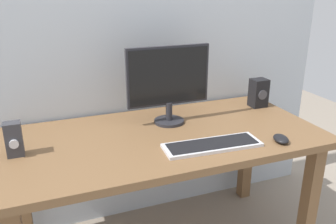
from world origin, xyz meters
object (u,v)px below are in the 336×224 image
desk (163,151)px  monitor (169,81)px  audio_controller (14,139)px  speaker_right (259,93)px  mouse (281,139)px  keyboard_primary (212,145)px

desk → monitor: bearing=60.0°
monitor → audio_controller: monitor is taller
speaker_right → mouse: bearing=-112.1°
monitor → keyboard_primary: bearing=-77.7°
monitor → audio_controller: bearing=-170.5°
desk → audio_controller: audio_controller is taller
desk → mouse: 0.60m
desk → monitor: (0.09, 0.15, 0.33)m
keyboard_primary → audio_controller: 0.91m
mouse → audio_controller: size_ratio=0.65×
speaker_right → audio_controller: 1.42m
desk → keyboard_primary: bearing=-52.6°
monitor → keyboard_primary: size_ratio=0.97×
keyboard_primary → audio_controller: size_ratio=3.01×
monitor → keyboard_primary: (0.08, -0.37, -0.23)m
monitor → mouse: size_ratio=4.44×
keyboard_primary → speaker_right: size_ratio=2.72×
monitor → speaker_right: 0.64m
monitor → keyboard_primary: monitor is taller
keyboard_primary → mouse: mouse is taller
desk → keyboard_primary: 0.30m
speaker_right → audio_controller: bearing=-172.8°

